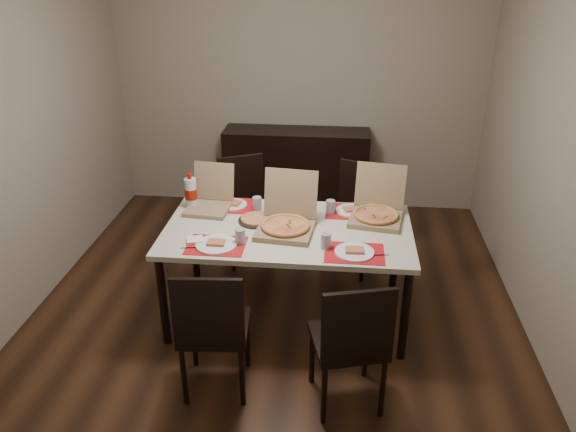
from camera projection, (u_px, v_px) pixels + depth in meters
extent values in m
cube|color=#3C2212|center=(277.00, 304.00, 4.54)|extent=(3.80, 4.00, 0.02)
cube|color=gray|center=(299.00, 86.00, 5.77)|extent=(3.80, 0.02, 2.60)
cube|color=gray|center=(19.00, 142.00, 4.15)|extent=(0.02, 4.00, 2.60)
cube|color=gray|center=(555.00, 160.00, 3.80)|extent=(0.02, 4.00, 2.60)
cube|color=black|center=(296.00, 172.00, 5.94)|extent=(1.50, 0.40, 0.90)
cube|color=beige|center=(288.00, 231.00, 4.10)|extent=(1.80, 1.00, 0.04)
cylinder|color=black|center=(163.00, 301.00, 3.94)|extent=(0.06, 0.06, 0.71)
cylinder|color=black|center=(405.00, 315.00, 3.79)|extent=(0.06, 0.06, 0.71)
cylinder|color=black|center=(194.00, 242.00, 4.73)|extent=(0.06, 0.06, 0.71)
cylinder|color=black|center=(396.00, 252.00, 4.58)|extent=(0.06, 0.06, 0.71)
cube|color=black|center=(215.00, 328.00, 3.51)|extent=(0.45, 0.45, 0.04)
cube|color=black|center=(208.00, 313.00, 3.23)|extent=(0.42, 0.06, 0.46)
cylinder|color=black|center=(184.00, 376.00, 3.46)|extent=(0.04, 0.04, 0.43)
cylinder|color=black|center=(242.00, 377.00, 3.45)|extent=(0.04, 0.04, 0.43)
cylinder|color=black|center=(194.00, 339.00, 3.78)|extent=(0.04, 0.04, 0.43)
cylinder|color=black|center=(247.00, 340.00, 3.77)|extent=(0.04, 0.04, 0.43)
cube|color=black|center=(348.00, 341.00, 3.40)|extent=(0.51, 0.51, 0.04)
cube|color=black|center=(358.00, 326.00, 3.12)|extent=(0.41, 0.14, 0.46)
cylinder|color=black|center=(324.00, 395.00, 3.31)|extent=(0.04, 0.04, 0.43)
cylinder|color=black|center=(383.00, 388.00, 3.37)|extent=(0.04, 0.04, 0.43)
cylinder|color=black|center=(312.00, 355.00, 3.63)|extent=(0.04, 0.04, 0.43)
cylinder|color=black|center=(366.00, 350.00, 3.69)|extent=(0.04, 0.04, 0.43)
cube|color=black|center=(247.00, 214.00, 5.01)|extent=(0.56, 0.56, 0.04)
cube|color=black|center=(241.00, 180.00, 5.06)|extent=(0.39, 0.20, 0.46)
cylinder|color=black|center=(261.00, 225.00, 5.32)|extent=(0.04, 0.04, 0.43)
cylinder|color=black|center=(224.00, 231.00, 5.21)|extent=(0.04, 0.04, 0.43)
cylinder|color=black|center=(273.00, 243.00, 5.01)|extent=(0.04, 0.04, 0.43)
cylinder|color=black|center=(233.00, 249.00, 4.91)|extent=(0.04, 0.04, 0.43)
cube|color=black|center=(352.00, 221.00, 4.87)|extent=(0.55, 0.55, 0.04)
cube|color=black|center=(362.00, 187.00, 4.91)|extent=(0.40, 0.19, 0.46)
cylinder|color=black|center=(377.00, 241.00, 5.04)|extent=(0.04, 0.04, 0.43)
cylinder|color=black|center=(340.00, 233.00, 5.19)|extent=(0.04, 0.04, 0.43)
cylinder|color=black|center=(363.00, 259.00, 4.75)|extent=(0.04, 0.04, 0.43)
cylinder|color=black|center=(324.00, 249.00, 4.90)|extent=(0.04, 0.04, 0.43)
cube|color=red|center=(216.00, 245.00, 3.85)|extent=(0.40, 0.30, 0.00)
cylinder|color=white|center=(216.00, 244.00, 3.85)|extent=(0.28, 0.28, 0.01)
cube|color=tan|center=(216.00, 242.00, 3.84)|extent=(0.12, 0.09, 0.02)
cylinder|color=#94979E|center=(240.00, 236.00, 3.86)|extent=(0.07, 0.07, 0.11)
cube|color=#B2B2B7|center=(195.00, 248.00, 3.82)|extent=(0.20, 0.04, 0.00)
cube|color=white|center=(195.00, 240.00, 3.90)|extent=(0.13, 0.13, 0.02)
cube|color=red|center=(354.00, 253.00, 3.76)|extent=(0.40, 0.30, 0.00)
cylinder|color=white|center=(354.00, 252.00, 3.75)|extent=(0.27, 0.27, 0.01)
cube|color=tan|center=(354.00, 250.00, 3.75)|extent=(0.12, 0.10, 0.02)
cylinder|color=#94979E|center=(326.00, 241.00, 3.80)|extent=(0.07, 0.07, 0.11)
cube|color=#B2B2B7|center=(374.00, 255.00, 3.73)|extent=(0.20, 0.04, 0.00)
cube|color=red|center=(233.00, 206.00, 4.44)|extent=(0.40, 0.30, 0.00)
cylinder|color=white|center=(233.00, 205.00, 4.44)|extent=(0.23, 0.23, 0.01)
cube|color=tan|center=(233.00, 203.00, 4.43)|extent=(0.14, 0.12, 0.02)
cylinder|color=#94979E|center=(257.00, 204.00, 4.34)|extent=(0.07, 0.07, 0.11)
cube|color=#B2B2B7|center=(218.00, 204.00, 4.46)|extent=(0.20, 0.04, 0.00)
cube|color=white|center=(214.00, 201.00, 4.49)|extent=(0.13, 0.13, 0.02)
cube|color=red|center=(352.00, 212.00, 4.34)|extent=(0.40, 0.30, 0.00)
cylinder|color=white|center=(352.00, 211.00, 4.34)|extent=(0.24, 0.24, 0.01)
cube|color=tan|center=(352.00, 209.00, 4.33)|extent=(0.14, 0.13, 0.02)
cylinder|color=#94979E|center=(330.00, 207.00, 4.29)|extent=(0.07, 0.07, 0.11)
cube|color=#B2B2B7|center=(369.00, 213.00, 4.31)|extent=(0.20, 0.04, 0.00)
cube|color=white|center=(305.00, 231.00, 4.02)|extent=(0.13, 0.14, 0.02)
cube|color=#856C4C|center=(285.00, 230.00, 4.03)|extent=(0.43, 0.43, 0.04)
cube|color=#856C4C|center=(291.00, 193.00, 4.11)|extent=(0.40, 0.13, 0.35)
cylinder|color=tan|center=(285.00, 226.00, 4.01)|extent=(0.37, 0.37, 0.02)
cube|color=#856C4C|center=(376.00, 218.00, 4.19)|extent=(0.43, 0.43, 0.04)
cube|color=#856C4C|center=(380.00, 186.00, 4.27)|extent=(0.38, 0.14, 0.34)
cylinder|color=tan|center=(376.00, 215.00, 4.18)|extent=(0.37, 0.37, 0.02)
cube|color=#856C4C|center=(209.00, 208.00, 4.36)|extent=(0.35, 0.35, 0.03)
cube|color=#856C4C|center=(214.00, 181.00, 4.43)|extent=(0.33, 0.10, 0.29)
cylinder|color=black|center=(256.00, 221.00, 4.19)|extent=(0.27, 0.27, 0.01)
cylinder|color=tan|center=(256.00, 219.00, 4.18)|extent=(0.23, 0.23, 0.02)
imported|color=white|center=(306.00, 215.00, 4.26)|extent=(0.12, 0.12, 0.02)
cylinder|color=silver|center=(191.00, 193.00, 4.37)|extent=(0.09, 0.09, 0.24)
cylinder|color=#941506|center=(191.00, 194.00, 4.37)|extent=(0.10, 0.10, 0.08)
cylinder|color=#941506|center=(190.00, 176.00, 4.31)|extent=(0.03, 0.03, 0.05)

